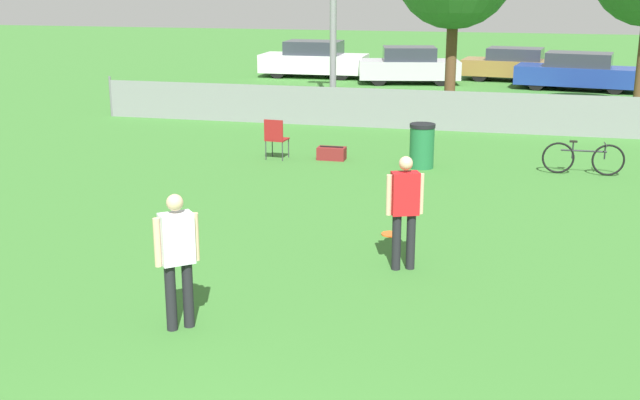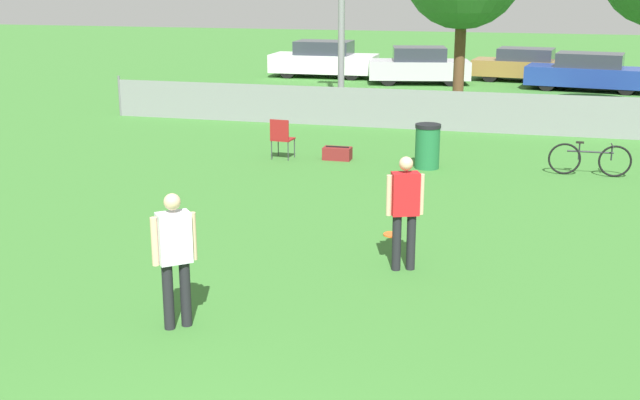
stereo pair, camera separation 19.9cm
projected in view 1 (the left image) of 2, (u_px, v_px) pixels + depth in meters
The scene contains 12 objects.
fence_backline at pixel (442, 111), 21.97m from camera, with size 20.01×0.07×1.21m.
player_defender_red at pixel (405, 205), 11.36m from camera, with size 0.51×0.35×1.67m.
player_receiver_white at pixel (177, 253), 9.41m from camera, with size 0.44×0.42×1.67m.
frisbee_disc at pixel (390, 234), 13.15m from camera, with size 0.29×0.29×0.03m.
folding_chair_sideline at pixel (276, 136), 18.47m from camera, with size 0.49×0.49×0.95m.
bicycle_sideline at pixel (583, 158), 17.09m from camera, with size 1.71×0.44×0.73m.
trash_bin at pixel (422, 146), 17.68m from camera, with size 0.57×0.57×0.99m.
gear_bag_sideline at pixel (332, 153), 18.56m from camera, with size 0.64×0.35×0.31m.
parked_car_white at pixel (314, 60), 33.81m from camera, with size 4.44×1.86×1.51m.
parked_car_silver at pixel (409, 66), 31.79m from camera, with size 4.20×2.51×1.44m.
parked_car_tan at pixel (515, 65), 32.56m from camera, with size 4.29×2.18×1.33m.
parked_car_blue at pixel (578, 72), 29.92m from camera, with size 4.68×2.32×1.39m.
Camera 1 is at (1.94, -4.00, 4.08)m, focal length 45.00 mm.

